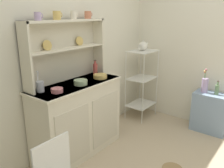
{
  "coord_description": "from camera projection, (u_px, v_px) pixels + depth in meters",
  "views": [
    {
      "loc": [
        -1.92,
        -0.56,
        1.68
      ],
      "look_at": [
        0.24,
        1.12,
        0.84
      ],
      "focal_mm": 38.37,
      "sensor_mm": 36.0,
      "label": 1
    }
  ],
  "objects": [
    {
      "name": "utensil_jar",
      "position": [
        40.0,
        86.0,
        2.44
      ],
      "size": [
        0.08,
        0.08,
        0.22
      ],
      "color": "#B2B7C6",
      "rests_on": "hutch_cabinet"
    },
    {
      "name": "jam_bottle",
      "position": [
        95.0,
        69.0,
        3.08
      ],
      "size": [
        0.06,
        0.06,
        0.19
      ],
      "color": "#B74C47",
      "rests_on": "hutch_cabinet"
    },
    {
      "name": "bowl_mixing_large",
      "position": [
        57.0,
        90.0,
        2.43
      ],
      "size": [
        0.12,
        0.12,
        0.05
      ],
      "primitive_type": "cylinder",
      "color": "#D17A84",
      "rests_on": "hutch_cabinet"
    },
    {
      "name": "bakers_rack",
      "position": [
        142.0,
        78.0,
        3.78
      ],
      "size": [
        0.46,
        0.34,
        1.1
      ],
      "color": "silver",
      "rests_on": "ground"
    },
    {
      "name": "cup_terracotta_3",
      "position": [
        88.0,
        15.0,
        2.85
      ],
      "size": [
        0.09,
        0.08,
        0.09
      ],
      "color": "#C67556",
      "rests_on": "hutch_shelf_unit"
    },
    {
      "name": "bowl_floral_medium",
      "position": [
        81.0,
        82.0,
        2.68
      ],
      "size": [
        0.15,
        0.15,
        0.06
      ],
      "primitive_type": "cylinder",
      "color": "#9EB78E",
      "rests_on": "hutch_cabinet"
    },
    {
      "name": "hutch_shelf_unit",
      "position": [
        64.0,
        46.0,
        2.71
      ],
      "size": [
        1.08,
        0.18,
        0.7
      ],
      "color": "beige",
      "rests_on": "hutch_cabinet"
    },
    {
      "name": "cup_gold_1",
      "position": [
        57.0,
        15.0,
        2.5
      ],
      "size": [
        0.1,
        0.08,
        0.09
      ],
      "color": "#DBB760",
      "rests_on": "hutch_shelf_unit"
    },
    {
      "name": "porcelain_teapot",
      "position": [
        143.0,
        46.0,
        3.63
      ],
      "size": [
        0.23,
        0.14,
        0.16
      ],
      "color": "white",
      "rests_on": "bakers_rack"
    },
    {
      "name": "bowl_cream_small",
      "position": [
        100.0,
        76.0,
        2.94
      ],
      "size": [
        0.17,
        0.17,
        0.05
      ],
      "primitive_type": "cylinder",
      "color": "#DBB760",
      "rests_on": "hutch_cabinet"
    },
    {
      "name": "cup_lilac_0",
      "position": [
        38.0,
        16.0,
        2.32
      ],
      "size": [
        0.08,
        0.07,
        0.08
      ],
      "color": "#B79ECC",
      "rests_on": "hutch_shelf_unit"
    },
    {
      "name": "hutch_cabinet",
      "position": [
        78.0,
        118.0,
        2.86
      ],
      "size": [
        1.16,
        0.45,
        0.89
      ],
      "color": "silver",
      "rests_on": "ground"
    },
    {
      "name": "wall_back",
      "position": [
        66.0,
        48.0,
        2.86
      ],
      "size": [
        3.84,
        0.05,
        2.5
      ],
      "primitive_type": "cube",
      "color": "silver",
      "rests_on": "ground"
    },
    {
      "name": "cup_cream_2",
      "position": [
        74.0,
        15.0,
        2.68
      ],
      "size": [
        0.08,
        0.07,
        0.09
      ],
      "color": "silver",
      "rests_on": "hutch_shelf_unit"
    },
    {
      "name": "flower_vase",
      "position": [
        205.0,
        84.0,
        3.38
      ],
      "size": [
        0.09,
        0.09,
        0.35
      ],
      "color": "#B79ECC",
      "rests_on": "side_shelf_blue"
    },
    {
      "name": "side_shelf_blue",
      "position": [
        210.0,
        113.0,
        3.43
      ],
      "size": [
        0.28,
        0.48,
        0.57
      ],
      "primitive_type": "cube",
      "color": "#849EBC",
      "rests_on": "ground"
    },
    {
      "name": "oil_bottle",
      "position": [
        217.0,
        89.0,
        3.29
      ],
      "size": [
        0.05,
        0.05,
        0.2
      ],
      "color": "#6B8C60",
      "rests_on": "side_shelf_blue"
    }
  ]
}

